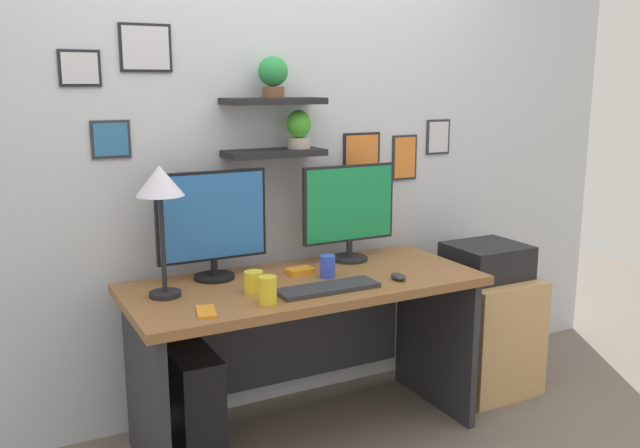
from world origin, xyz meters
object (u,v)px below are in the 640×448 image
desk (300,322)px  scissors_tray (300,271)px  desk_lamp (160,191)px  drawer_cabinet (483,331)px  computer_mouse (398,277)px  monitor_right (349,209)px  coffee_mug (254,282)px  printer (487,260)px  pen_cup (327,266)px  computer_tower_left (192,403)px  monitor_left (212,222)px  water_cup (268,290)px  keyboard (328,288)px  cell_phone (206,312)px

desk → scissors_tray: 0.23m
desk_lamp → drawer_cabinet: 1.90m
computer_mouse → monitor_right: bearing=92.9°
coffee_mug → printer: (1.35, 0.10, -0.10)m
drawer_cabinet → computer_mouse: bearing=-162.1°
pen_cup → computer_tower_left: pen_cup is taller
drawer_cabinet → computer_tower_left: drawer_cabinet is taller
desk → scissors_tray: bearing=65.0°
monitor_right → coffee_mug: size_ratio=5.46×
monitor_left → water_cup: 0.49m
computer_tower_left → water_cup: bearing=-53.4°
monitor_right → pen_cup: bearing=-136.9°
desk → coffee_mug: bearing=-157.2°
coffee_mug → pen_cup: bearing=8.0°
scissors_tray → water_cup: size_ratio=1.09×
desk_lamp → coffee_mug: 0.53m
keyboard → scissors_tray: size_ratio=3.67×
scissors_tray → drawer_cabinet: 1.15m
desk_lamp → water_cup: (0.34, -0.28, -0.38)m
monitor_left → cell_phone: size_ratio=3.56×
monitor_right → desk_lamp: (-0.96, -0.16, 0.18)m
cell_phone → computer_tower_left: 0.60m
cell_phone → pen_cup: pen_cup is taller
computer_mouse → scissors_tray: bearing=139.2°
monitor_right → desk: bearing=-154.7°
computer_mouse → scissors_tray: size_ratio=0.75×
desk → desk_lamp: 0.89m
pen_cup → monitor_right: bearing=43.1°
cell_phone → computer_tower_left: size_ratio=0.29×
monitor_left → printer: monitor_left is taller
cell_phone → coffee_mug: 0.30m
scissors_tray → printer: 1.06m
cell_phone → pen_cup: 0.67m
desk → cell_phone: (-0.52, -0.27, 0.22)m
coffee_mug → drawer_cabinet: coffee_mug is taller
cell_phone → drawer_cabinet: cell_phone is taller
coffee_mug → water_cup: bearing=-92.0°
water_cup → pen_cup: bearing=29.1°
printer → computer_tower_left: bearing=178.2°
keyboard → computer_tower_left: size_ratio=0.92×
monitor_left → pen_cup: bearing=-26.1°
water_cup → drawer_cabinet: bearing=11.0°
desk_lamp → printer: desk_lamp is taller
pen_cup → scissors_tray: 0.15m
printer → scissors_tray: bearing=176.5°
keyboard → drawer_cabinet: size_ratio=0.72×
pen_cup → monitor_left: bearing=153.9°
keyboard → computer_mouse: bearing=-1.3°
scissors_tray → monitor_right: bearing=18.7°
pen_cup → printer: 0.98m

